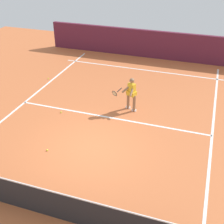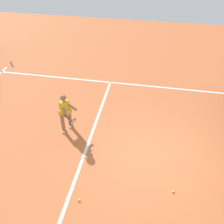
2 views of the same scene
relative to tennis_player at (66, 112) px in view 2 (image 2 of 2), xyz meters
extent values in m
plane|color=#C66638|center=(0.66, 3.17, -0.85)|extent=(27.08, 27.08, 0.00)
cube|color=white|center=(0.66, 0.94, -0.84)|extent=(8.56, 0.10, 0.01)
cube|color=white|center=(-3.62, 3.17, -0.84)|extent=(0.10, 18.83, 0.01)
cylinder|color=#8C6647|center=(-0.18, 0.06, -0.46)|extent=(0.13, 0.13, 0.78)
cylinder|color=#8C6647|center=(0.14, -0.10, -0.46)|extent=(0.13, 0.13, 0.78)
cube|color=white|center=(-0.18, 0.06, -0.81)|extent=(0.20, 0.10, 0.08)
cube|color=white|center=(0.14, -0.10, -0.81)|extent=(0.20, 0.10, 0.08)
cube|color=gold|center=(-0.02, -0.02, 0.19)|extent=(0.38, 0.32, 0.52)
cube|color=gold|center=(-0.02, -0.02, -0.01)|extent=(0.48, 0.43, 0.20)
sphere|color=#8C6647|center=(-0.02, -0.02, 0.59)|extent=(0.22, 0.22, 0.22)
cylinder|color=#8C6647|center=(-0.09, 0.18, 0.21)|extent=(0.10, 0.48, 0.37)
cylinder|color=#8C6647|center=(0.18, 0.05, 0.21)|extent=(0.43, 0.37, 0.37)
cylinder|color=black|center=(0.47, 0.20, 0.17)|extent=(0.16, 0.28, 0.14)
torus|color=black|center=(0.60, 0.47, 0.11)|extent=(0.31, 0.23, 0.28)
cylinder|color=beige|center=(0.60, 0.47, 0.11)|extent=(0.25, 0.19, 0.23)
sphere|color=#D1E533|center=(2.85, 1.26, -0.81)|extent=(0.07, 0.07, 0.07)
sphere|color=#D1E533|center=(2.07, 3.88, -0.81)|extent=(0.07, 0.07, 0.07)
cylinder|color=#4C9EE5|center=(-4.41, -4.60, -0.73)|extent=(0.07, 0.07, 0.24)
camera|label=1|loc=(-3.01, 11.44, 6.01)|focal=48.24mm
camera|label=2|loc=(6.80, 2.94, 5.61)|focal=41.21mm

